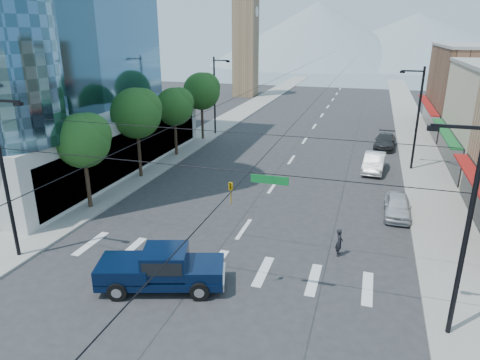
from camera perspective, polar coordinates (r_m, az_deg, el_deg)
The scene contains 18 objects.
ground at distance 22.03m, azimuth -4.10°, elevation -13.05°, with size 160.00×160.00×0.00m, color #28282B.
sidewalk_left at distance 61.46m, azimuth -1.10°, elevation 8.30°, with size 4.00×120.00×0.15m, color gray.
sidewalk_right at distance 58.68m, azimuth 21.91°, elevation 6.39°, with size 4.00×120.00×0.15m, color gray.
clock_tower at distance 82.69m, azimuth 0.76°, elevation 18.49°, with size 4.80×4.80×20.40m.
mountain_left at distance 168.72m, azimuth 10.27°, elevation 18.72°, with size 80.00×80.00×22.00m, color gray.
mountain_right at distance 177.78m, azimuth 22.44°, elevation 17.00°, with size 90.00×90.00×18.00m, color gray.
tree_near at distance 30.29m, azimuth -19.98°, elevation 5.19°, with size 3.65×3.64×6.71m.
tree_midnear at distance 35.86m, azimuth -13.44°, elevation 8.84°, with size 4.09×4.09×7.52m.
tree_midfar at distance 42.05m, azimuth -8.56°, elevation 9.79°, with size 3.65×3.64×6.71m.
tree_far at distance 48.30m, azimuth -4.97°, elevation 11.86°, with size 4.09×4.09×7.52m.
signal_rig at distance 19.01m, azimuth -4.98°, elevation -2.79°, with size 21.80×0.20×9.00m.
lamp_pole_nw at distance 50.92m, azimuth -3.28°, elevation 11.54°, with size 2.00×0.25×9.00m.
lamp_pole_ne at distance 40.04m, azimuth 22.48°, elevation 8.01°, with size 2.00×0.25×9.00m.
pickup_truck at distance 21.15m, azimuth -10.52°, elevation -11.46°, with size 6.40×3.84×2.05m.
pedestrian at distance 24.32m, azimuth 13.09°, elevation -8.08°, with size 0.58×0.38×1.59m, color black.
parked_car_near at distance 30.45m, azimuth 20.24°, elevation -3.26°, with size 1.68×4.18×1.42m, color silver.
parked_car_mid at distance 39.52m, azimuth 17.45°, elevation 2.26°, with size 1.70×4.86×1.60m, color silver.
parked_car_far at distance 47.93m, azimuth 18.78°, elevation 4.93°, with size 2.06×5.07×1.47m, color #2B2C2D.
Camera 1 is at (6.96, -17.28, 11.76)m, focal length 32.00 mm.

